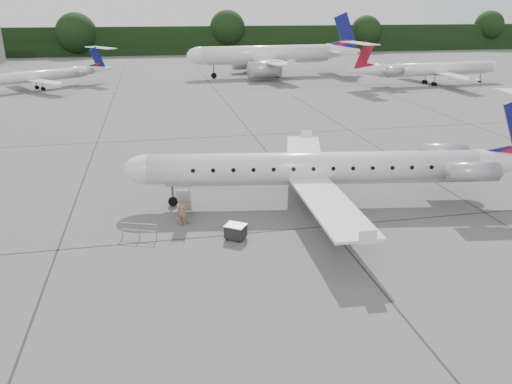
{
  "coord_description": "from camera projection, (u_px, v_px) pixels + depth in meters",
  "views": [
    {
      "loc": [
        -13.66,
        -25.15,
        13.4
      ],
      "look_at": [
        -7.64,
        4.05,
        2.3
      ],
      "focal_mm": 35.0,
      "sensor_mm": 36.0,
      "label": 1
    }
  ],
  "objects": [
    {
      "name": "passenger",
      "position": [
        182.0,
        212.0,
        32.21
      ],
      "size": [
        0.82,
        0.71,
        1.89
      ],
      "primitive_type": "imported",
      "rotation": [
        0.0,
        0.0,
        -0.46
      ],
      "color": "#835F47",
      "rests_on": "ground"
    },
    {
      "name": "bg_regional_right",
      "position": [
        437.0,
        63.0,
        89.95
      ],
      "size": [
        31.82,
        24.32,
        7.83
      ],
      "primitive_type": null,
      "rotation": [
        0.0,
        0.0,
        3.24
      ],
      "color": "silver",
      "rests_on": "ground"
    },
    {
      "name": "bg_regional_left",
      "position": [
        32.0,
        71.0,
        83.96
      ],
      "size": [
        30.42,
        28.72,
        6.48
      ],
      "primitive_type": null,
      "rotation": [
        0.0,
        0.0,
        0.61
      ],
      "color": "silver",
      "rests_on": "ground"
    },
    {
      "name": "baggage_cart",
      "position": [
        236.0,
        231.0,
        30.48
      ],
      "size": [
        1.48,
        1.42,
        1.0
      ],
      "primitive_type": null,
      "rotation": [
        0.0,
        0.0,
        -0.59
      ],
      "color": "black",
      "rests_on": "ground"
    },
    {
      "name": "bg_narrowbody",
      "position": [
        266.0,
        45.0,
        99.85
      ],
      "size": [
        35.51,
        26.63,
        12.2
      ],
      "primitive_type": null,
      "rotation": [
        0.0,
        0.0,
        0.06
      ],
      "color": "silver",
      "rests_on": "ground"
    },
    {
      "name": "main_regional_jet",
      "position": [
        314.0,
        153.0,
        34.87
      ],
      "size": [
        32.67,
        25.72,
        7.62
      ],
      "primitive_type": null,
      "rotation": [
        0.0,
        0.0,
        -0.15
      ],
      "color": "silver",
      "rests_on": "ground"
    },
    {
      "name": "airstair",
      "position": [
        184.0,
        201.0,
        33.3
      ],
      "size": [
        1.18,
        2.31,
        2.39
      ],
      "primitive_type": null,
      "rotation": [
        0.0,
        0.0,
        -0.15
      ],
      "color": "silver",
      "rests_on": "ground"
    },
    {
      "name": "ground",
      "position": [
        392.0,
        241.0,
        30.35
      ],
      "size": [
        320.0,
        320.0,
        0.0
      ],
      "primitive_type": "plane",
      "color": "#5B5B58",
      "rests_on": "ground"
    },
    {
      "name": "safety_railing",
      "position": [
        139.0,
        231.0,
        30.52
      ],
      "size": [
        2.09,
        0.85,
        1.0
      ],
      "primitive_type": null,
      "rotation": [
        0.0,
        0.0,
        -0.36
      ],
      "color": "gray",
      "rests_on": "ground"
    },
    {
      "name": "treeline",
      "position": [
        196.0,
        40.0,
        148.27
      ],
      "size": [
        260.0,
        4.0,
        8.0
      ],
      "primitive_type": "cube",
      "color": "black",
      "rests_on": "ground"
    }
  ]
}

